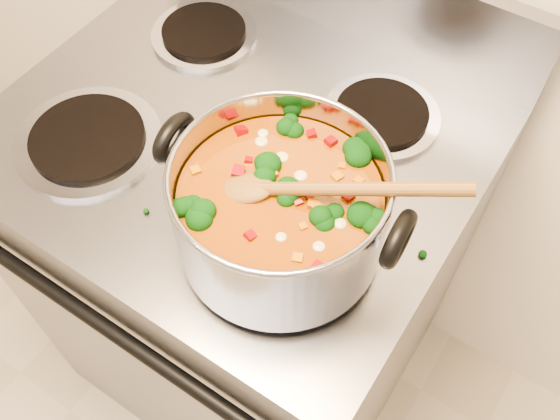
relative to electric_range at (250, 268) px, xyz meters
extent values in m
cube|color=gray|center=(0.00, 0.00, -0.01)|extent=(0.75, 0.65, 0.92)
cylinder|color=black|center=(0.00, -0.34, 0.33)|extent=(0.64, 0.02, 0.02)
cylinder|color=#A5A5AD|center=(-0.18, -0.15, 0.46)|extent=(0.23, 0.23, 0.01)
cylinder|color=black|center=(-0.18, -0.15, 0.46)|extent=(0.18, 0.18, 0.01)
cylinder|color=#A5A5AD|center=(0.18, -0.15, 0.46)|extent=(0.23, 0.23, 0.01)
cylinder|color=black|center=(0.18, -0.15, 0.46)|extent=(0.18, 0.18, 0.01)
cylinder|color=#A5A5AD|center=(-0.18, 0.15, 0.46)|extent=(0.19, 0.19, 0.01)
cylinder|color=black|center=(-0.18, 0.15, 0.46)|extent=(0.15, 0.15, 0.01)
cylinder|color=#A5A5AD|center=(0.18, 0.15, 0.46)|extent=(0.19, 0.19, 0.01)
cylinder|color=black|center=(0.18, 0.15, 0.46)|extent=(0.15, 0.15, 0.01)
cylinder|color=#9D9DA4|center=(0.17, -0.14, 0.54)|extent=(0.27, 0.27, 0.15)
torus|color=#9D9DA4|center=(0.17, -0.14, 0.62)|extent=(0.27, 0.27, 0.01)
cylinder|color=#83490B|center=(0.17, -0.14, 0.52)|extent=(0.25, 0.25, 0.11)
torus|color=black|center=(0.02, -0.15, 0.59)|extent=(0.03, 0.08, 0.08)
torus|color=black|center=(0.33, -0.13, 0.59)|extent=(0.03, 0.08, 0.08)
ellipsoid|color=black|center=(0.23, -0.19, 0.58)|extent=(0.04, 0.04, 0.03)
ellipsoid|color=black|center=(0.27, -0.21, 0.58)|extent=(0.04, 0.04, 0.03)
ellipsoid|color=black|center=(0.10, -0.15, 0.58)|extent=(0.04, 0.04, 0.03)
ellipsoid|color=black|center=(0.09, -0.19, 0.58)|extent=(0.04, 0.04, 0.03)
ellipsoid|color=black|center=(0.22, -0.24, 0.58)|extent=(0.04, 0.04, 0.03)
ellipsoid|color=black|center=(0.23, -0.16, 0.58)|extent=(0.04, 0.04, 0.03)
ellipsoid|color=black|center=(0.15, -0.10, 0.58)|extent=(0.04, 0.04, 0.03)
ellipsoid|color=black|center=(0.16, -0.16, 0.58)|extent=(0.04, 0.04, 0.03)
ellipsoid|color=black|center=(0.23, -0.12, 0.58)|extent=(0.04, 0.04, 0.03)
ellipsoid|color=#8A0E05|center=(0.16, -0.21, 0.58)|extent=(0.01, 0.01, 0.01)
ellipsoid|color=#8A0E05|center=(0.15, -0.06, 0.58)|extent=(0.01, 0.01, 0.01)
ellipsoid|color=#8A0E05|center=(0.17, -0.18, 0.58)|extent=(0.01, 0.01, 0.01)
ellipsoid|color=#8A0E05|center=(0.08, -0.12, 0.58)|extent=(0.01, 0.01, 0.01)
ellipsoid|color=#8A0E05|center=(0.26, -0.18, 0.58)|extent=(0.01, 0.01, 0.01)
ellipsoid|color=#8A0E05|center=(0.19, -0.16, 0.58)|extent=(0.01, 0.01, 0.01)
ellipsoid|color=#8A0E05|center=(0.14, -0.14, 0.58)|extent=(0.01, 0.01, 0.01)
ellipsoid|color=#8A0E05|center=(0.09, -0.21, 0.58)|extent=(0.01, 0.01, 0.01)
ellipsoid|color=#8A0E05|center=(0.28, -0.14, 0.58)|extent=(0.01, 0.01, 0.01)
ellipsoid|color=#8A0E05|center=(0.22, -0.05, 0.58)|extent=(0.01, 0.01, 0.01)
ellipsoid|color=#8A0E05|center=(0.23, -0.06, 0.58)|extent=(0.01, 0.01, 0.01)
ellipsoid|color=#A15908|center=(0.23, -0.10, 0.58)|extent=(0.01, 0.01, 0.01)
ellipsoid|color=#A15908|center=(0.17, -0.17, 0.58)|extent=(0.01, 0.01, 0.01)
ellipsoid|color=#A15908|center=(0.12, -0.23, 0.58)|extent=(0.01, 0.01, 0.01)
ellipsoid|color=#A15908|center=(0.16, -0.15, 0.58)|extent=(0.01, 0.01, 0.01)
ellipsoid|color=#A15908|center=(0.08, -0.12, 0.58)|extent=(0.01, 0.01, 0.01)
ellipsoid|color=#A15908|center=(0.18, -0.05, 0.58)|extent=(0.01, 0.01, 0.01)
ellipsoid|color=#A15908|center=(0.10, -0.16, 0.58)|extent=(0.01, 0.01, 0.01)
ellipsoid|color=#A15908|center=(0.09, -0.19, 0.58)|extent=(0.01, 0.01, 0.01)
ellipsoid|color=#A15908|center=(0.24, -0.17, 0.58)|extent=(0.01, 0.01, 0.01)
ellipsoid|color=#A15908|center=(0.24, -0.16, 0.58)|extent=(0.01, 0.01, 0.01)
ellipsoid|color=#A15908|center=(0.15, -0.25, 0.58)|extent=(0.01, 0.01, 0.01)
ellipsoid|color=#CABE8A|center=(0.11, -0.21, 0.58)|extent=(0.02, 0.02, 0.01)
ellipsoid|color=#CABE8A|center=(0.28, -0.11, 0.58)|extent=(0.02, 0.02, 0.01)
ellipsoid|color=#CABE8A|center=(0.13, -0.10, 0.58)|extent=(0.02, 0.02, 0.01)
ellipsoid|color=#CABE8A|center=(0.16, -0.05, 0.58)|extent=(0.02, 0.02, 0.01)
ellipsoid|color=#CABE8A|center=(0.13, -0.16, 0.58)|extent=(0.02, 0.02, 0.01)
ellipsoid|color=#CABE8A|center=(0.15, -0.12, 0.58)|extent=(0.02, 0.02, 0.01)
ellipsoid|color=#CABE8A|center=(0.21, -0.16, 0.58)|extent=(0.02, 0.02, 0.01)
ellipsoid|color=#CABE8A|center=(0.21, -0.05, 0.58)|extent=(0.02, 0.02, 0.01)
ellipsoid|color=#CABE8A|center=(0.22, -0.19, 0.58)|extent=(0.02, 0.02, 0.01)
ellipsoid|color=brown|center=(0.13, -0.16, 0.58)|extent=(0.09, 0.07, 0.04)
cylinder|color=brown|center=(0.25, -0.11, 0.61)|extent=(0.25, 0.12, 0.08)
ellipsoid|color=black|center=(0.09, -0.29, 0.46)|extent=(0.01, 0.01, 0.01)
ellipsoid|color=black|center=(0.13, 0.04, 0.46)|extent=(0.01, 0.01, 0.01)
ellipsoid|color=black|center=(0.04, -0.01, 0.46)|extent=(0.01, 0.01, 0.01)
camera|label=1|loc=(0.42, -0.51, 1.19)|focal=40.00mm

